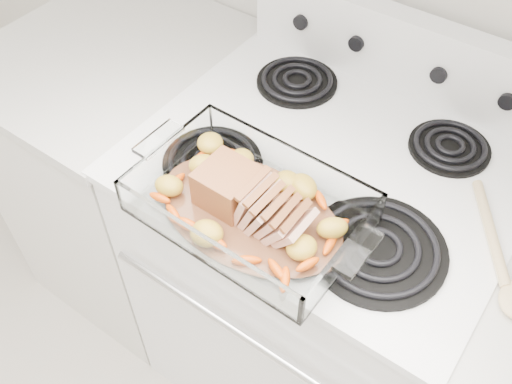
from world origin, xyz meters
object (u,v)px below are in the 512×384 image
Objects in this scene: baking_dish at (250,208)px; pork_roast at (244,196)px; counter_left at (134,174)px; electric_range at (315,275)px.

pork_roast is (-0.01, -0.00, 0.03)m from baking_dish.
counter_left is at bearing 160.63° from baking_dish.
baking_dish is 1.82× the size of pork_roast.
pork_roast is at bearing -178.84° from baking_dish.
electric_range is 0.54m from baking_dish.
electric_range is 2.73× the size of baking_dish.
baking_dish is 0.03m from pork_roast.
pork_roast is (-0.05, -0.23, 0.51)m from electric_range.
counter_left is 4.15× the size of pork_roast.
baking_dish is at bearing -99.84° from electric_range.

